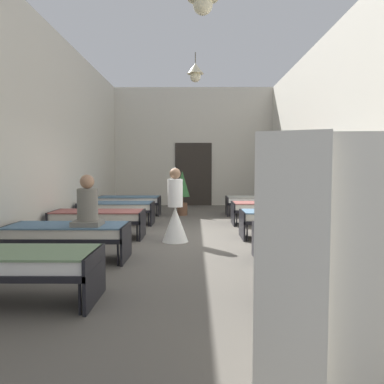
{
  "coord_description": "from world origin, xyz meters",
  "views": [
    {
      "loc": [
        0.06,
        -7.9,
        1.5
      ],
      "look_at": [
        0.0,
        -0.46,
        1.0
      ],
      "focal_mm": 35.58,
      "sensor_mm": 36.0,
      "label": 1
    }
  ],
  "objects_px": {
    "bed_right_row_0": "(370,264)",
    "bed_left_row_4": "(129,201)",
    "bed_left_row_0": "(10,263)",
    "bed_right_row_1": "(315,233)",
    "bed_right_row_2": "(287,217)",
    "bed_left_row_1": "(68,233)",
    "potted_plant": "(182,189)",
    "patient_seated_primary": "(88,207)",
    "bed_right_row_3": "(269,208)",
    "nurse_near_aisle": "(175,215)",
    "bed_left_row_2": "(98,217)",
    "bed_left_row_3": "(117,207)",
    "bed_right_row_4": "(257,201)",
    "privacy_screen": "(362,279)"
  },
  "relations": [
    {
      "from": "bed_left_row_3",
      "to": "bed_left_row_4",
      "type": "height_order",
      "value": "same"
    },
    {
      "from": "bed_left_row_1",
      "to": "patient_seated_primary",
      "type": "distance_m",
      "value": 0.56
    },
    {
      "from": "bed_left_row_4",
      "to": "potted_plant",
      "type": "height_order",
      "value": "potted_plant"
    },
    {
      "from": "bed_right_row_3",
      "to": "patient_seated_primary",
      "type": "relative_size",
      "value": 2.37
    },
    {
      "from": "nurse_near_aisle",
      "to": "bed_left_row_3",
      "type": "bearing_deg",
      "value": 100.66
    },
    {
      "from": "bed_left_row_1",
      "to": "bed_left_row_2",
      "type": "height_order",
      "value": "same"
    },
    {
      "from": "bed_right_row_0",
      "to": "bed_right_row_4",
      "type": "relative_size",
      "value": 1.0
    },
    {
      "from": "bed_right_row_2",
      "to": "bed_right_row_4",
      "type": "xyz_separation_m",
      "value": [
        0.0,
        3.8,
        0.0
      ]
    },
    {
      "from": "bed_right_row_1",
      "to": "patient_seated_primary",
      "type": "height_order",
      "value": "patient_seated_primary"
    },
    {
      "from": "bed_right_row_0",
      "to": "bed_left_row_4",
      "type": "height_order",
      "value": "same"
    },
    {
      "from": "bed_left_row_2",
      "to": "nurse_near_aisle",
      "type": "relative_size",
      "value": 1.28
    },
    {
      "from": "bed_right_row_0",
      "to": "bed_right_row_2",
      "type": "xyz_separation_m",
      "value": [
        0.0,
        3.8,
        0.0
      ]
    },
    {
      "from": "bed_left_row_2",
      "to": "bed_right_row_3",
      "type": "height_order",
      "value": "same"
    },
    {
      "from": "bed_right_row_0",
      "to": "nurse_near_aisle",
      "type": "relative_size",
      "value": 1.28
    },
    {
      "from": "bed_right_row_4",
      "to": "privacy_screen",
      "type": "height_order",
      "value": "privacy_screen"
    },
    {
      "from": "patient_seated_primary",
      "to": "bed_right_row_2",
      "type": "bearing_deg",
      "value": 29.03
    },
    {
      "from": "bed_left_row_1",
      "to": "bed_left_row_4",
      "type": "bearing_deg",
      "value": 90.0
    },
    {
      "from": "bed_left_row_3",
      "to": "privacy_screen",
      "type": "height_order",
      "value": "privacy_screen"
    },
    {
      "from": "bed_left_row_1",
      "to": "nurse_near_aisle",
      "type": "distance_m",
      "value": 2.23
    },
    {
      "from": "bed_right_row_3",
      "to": "bed_right_row_1",
      "type": "bearing_deg",
      "value": -90.0
    },
    {
      "from": "bed_right_row_0",
      "to": "bed_right_row_3",
      "type": "relative_size",
      "value": 1.0
    },
    {
      "from": "potted_plant",
      "to": "patient_seated_primary",
      "type": "bearing_deg",
      "value": -102.69
    },
    {
      "from": "bed_left_row_3",
      "to": "bed_right_row_3",
      "type": "distance_m",
      "value": 3.95
    },
    {
      "from": "bed_left_row_0",
      "to": "bed_right_row_4",
      "type": "distance_m",
      "value": 8.56
    },
    {
      "from": "bed_left_row_3",
      "to": "bed_right_row_0",
      "type": "bearing_deg",
      "value": -55.29
    },
    {
      "from": "bed_left_row_4",
      "to": "bed_right_row_3",
      "type": "bearing_deg",
      "value": -25.7
    },
    {
      "from": "bed_right_row_1",
      "to": "bed_left_row_3",
      "type": "xyz_separation_m",
      "value": [
        -3.95,
        3.8,
        0.0
      ]
    },
    {
      "from": "privacy_screen",
      "to": "bed_left_row_0",
      "type": "bearing_deg",
      "value": 150.38
    },
    {
      "from": "bed_left_row_0",
      "to": "nurse_near_aisle",
      "type": "bearing_deg",
      "value": 64.32
    },
    {
      "from": "bed_right_row_0",
      "to": "bed_right_row_4",
      "type": "xyz_separation_m",
      "value": [
        0.0,
        7.6,
        0.0
      ]
    },
    {
      "from": "privacy_screen",
      "to": "nurse_near_aisle",
      "type": "bearing_deg",
      "value": 107.57
    },
    {
      "from": "bed_right_row_3",
      "to": "bed_right_row_4",
      "type": "distance_m",
      "value": 1.9
    },
    {
      "from": "bed_left_row_0",
      "to": "bed_left_row_4",
      "type": "bearing_deg",
      "value": 90.0
    },
    {
      "from": "bed_right_row_3",
      "to": "bed_left_row_0",
      "type": "bearing_deg",
      "value": -124.71
    },
    {
      "from": "bed_right_row_1",
      "to": "bed_right_row_2",
      "type": "distance_m",
      "value": 1.9
    },
    {
      "from": "bed_left_row_3",
      "to": "bed_left_row_1",
      "type": "bearing_deg",
      "value": -90.0
    },
    {
      "from": "nurse_near_aisle",
      "to": "bed_left_row_0",
      "type": "bearing_deg",
      "value": -140.57
    },
    {
      "from": "nurse_near_aisle",
      "to": "patient_seated_primary",
      "type": "height_order",
      "value": "nurse_near_aisle"
    },
    {
      "from": "bed_right_row_0",
      "to": "bed_left_row_2",
      "type": "distance_m",
      "value": 5.48
    },
    {
      "from": "bed_left_row_0",
      "to": "bed_right_row_0",
      "type": "relative_size",
      "value": 1.0
    },
    {
      "from": "bed_right_row_1",
      "to": "patient_seated_primary",
      "type": "distance_m",
      "value": 3.63
    },
    {
      "from": "bed_left_row_0",
      "to": "bed_right_row_1",
      "type": "distance_m",
      "value": 4.38
    },
    {
      "from": "potted_plant",
      "to": "bed_left_row_3",
      "type": "bearing_deg",
      "value": -131.64
    },
    {
      "from": "potted_plant",
      "to": "bed_left_row_0",
      "type": "bearing_deg",
      "value": -102.29
    },
    {
      "from": "bed_right_row_2",
      "to": "bed_right_row_0",
      "type": "bearing_deg",
      "value": -90.0
    },
    {
      "from": "bed_right_row_4",
      "to": "bed_left_row_4",
      "type": "bearing_deg",
      "value": 180.0
    },
    {
      "from": "bed_right_row_0",
      "to": "bed_left_row_3",
      "type": "height_order",
      "value": "same"
    },
    {
      "from": "bed_right_row_3",
      "to": "potted_plant",
      "type": "relative_size",
      "value": 1.4
    },
    {
      "from": "bed_right_row_4",
      "to": "potted_plant",
      "type": "distance_m",
      "value": 2.34
    },
    {
      "from": "bed_left_row_4",
      "to": "bed_right_row_1",
      "type": "bearing_deg",
      "value": -55.29
    }
  ]
}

